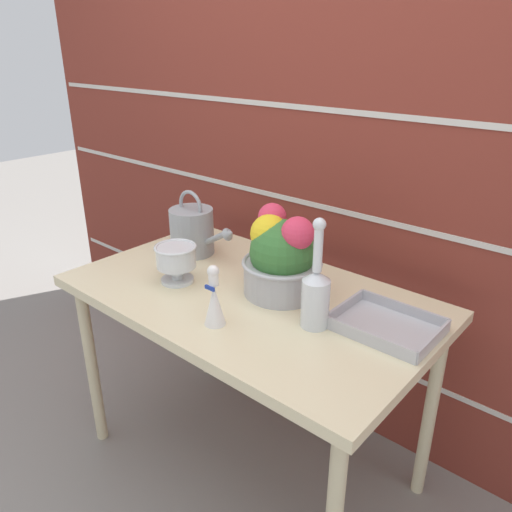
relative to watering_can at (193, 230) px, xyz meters
name	(u,v)px	position (x,y,z in m)	size (l,w,h in m)	color
ground_plane	(250,461)	(0.39, -0.11, -0.83)	(12.00, 12.00, 0.00)	gray
brick_wall	(338,159)	(0.39, 0.39, 0.27)	(3.60, 0.08, 2.20)	maroon
patio_table	(249,312)	(0.39, -0.11, -0.17)	(1.22, 0.72, 0.74)	beige
watering_can	(193,230)	(0.00, 0.00, 0.00)	(0.31, 0.17, 0.25)	#93999E
crystal_pedestal_bowl	(176,259)	(0.15, -0.21, -0.01)	(0.14, 0.14, 0.13)	silver
flower_planter	(281,257)	(0.46, -0.04, 0.03)	(0.26, 0.26, 0.29)	#ADADB2
glass_decanter	(316,293)	(0.67, -0.14, 0.01)	(0.08, 0.08, 0.33)	silver
figurine_vase	(214,301)	(0.44, -0.32, -0.02)	(0.06, 0.06, 0.19)	white
wire_tray	(386,326)	(0.84, -0.02, -0.08)	(0.29, 0.22, 0.04)	#B7B7BC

